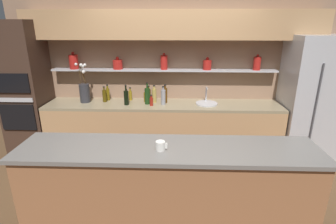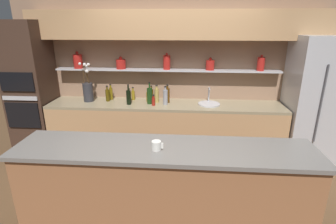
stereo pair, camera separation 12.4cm
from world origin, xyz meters
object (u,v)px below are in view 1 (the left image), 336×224
Objects in this scene: oven_tower at (26,92)px; bottle_wine_10 at (126,97)px; sink_fixture at (207,103)px; bottle_oil_9 at (105,96)px; bottle_spirit_11 at (163,97)px; bottle_spirit_8 at (165,95)px; bottle_oil_2 at (149,95)px; bottle_sauce_5 at (151,101)px; flower_vase at (85,91)px; bottle_spirit_1 at (154,95)px; bottle_wine_7 at (147,96)px; bottle_oil_0 at (108,94)px; bottle_oil_3 at (146,97)px; coffee_mug at (160,146)px; bottle_oil_6 at (130,95)px; refrigerator at (314,102)px; bottle_oil_4 at (127,97)px.

bottle_wine_10 is at bearing -2.79° from oven_tower.
sink_fixture is 1.33× the size of bottle_oil_9.
bottle_spirit_8 is at bearing 77.77° from bottle_spirit_11.
bottle_oil_2 is 1.48× the size of bottle_sauce_5.
bottle_spirit_1 is (1.10, 0.03, -0.06)m from flower_vase.
sink_fixture is at bearing -3.99° from bottle_spirit_1.
bottle_spirit_8 is 0.61m from bottle_wine_10.
flower_vase is 1.01m from bottle_oil_2.
bottle_wine_7 reaches higher than bottle_spirit_8.
bottle_oil_0 is 0.93× the size of bottle_spirit_1.
oven_tower reaches higher than bottle_oil_3.
bottle_wine_7 is (1.00, -0.06, -0.05)m from flower_vase.
bottle_oil_2 is 0.80× the size of bottle_wine_10.
oven_tower reaches higher than bottle_wine_10.
bottle_wine_10 is at bearing 110.65° from coffee_mug.
bottle_spirit_1 reaches higher than bottle_oil_6.
bottle_spirit_11 is (-0.67, -0.05, 0.10)m from sink_fixture.
bottle_spirit_8 reaches higher than bottle_oil_2.
bottle_sauce_5 is (-0.85, -0.11, 0.05)m from sink_fixture.
bottle_wine_7 is (-0.00, -0.18, 0.03)m from bottle_oil_2.
bottle_oil_0 is 1.22× the size of bottle_oil_6.
bottle_oil_2 is at bearing -0.70° from bottle_oil_0.
refrigerator is 6.82× the size of bottle_spirit_8.
bottle_wine_10 is 1.80m from coffee_mug.
bottle_oil_4 is (-0.44, -0.01, -0.03)m from bottle_spirit_1.
sink_fixture is 1.54× the size of bottle_oil_4.
bottle_spirit_11 is at bearing 3.98° from bottle_wine_10.
bottle_oil_6 is 0.74× the size of bottle_spirit_8.
bottle_spirit_1 reaches higher than bottle_oil_4.
oven_tower reaches higher than coffee_mug.
refrigerator is at bearing -2.75° from bottle_oil_3.
bottle_wine_7 reaches higher than bottle_wine_10.
refrigerator reaches higher than flower_vase.
bottle_oil_6 is 0.74× the size of bottle_spirit_11.
sink_fixture is at bearing 178.29° from refrigerator.
oven_tower is at bearing -173.76° from bottle_oil_6.
oven_tower is 20.24× the size of coffee_mug.
bottle_oil_2 is at bearing 104.19° from bottle_sauce_5.
bottle_sauce_5 is 1.57× the size of coffee_mug.
bottle_sauce_5 is (1.07, -0.14, -0.11)m from flower_vase.
refrigerator is 9.00× the size of bottle_oil_4.
bottle_spirit_11 is (0.24, -0.19, 0.02)m from bottle_oil_2.
coffee_mug is (-2.22, -1.72, 0.08)m from refrigerator.
bottle_oil_9 is (-3.23, 0.11, 0.04)m from refrigerator.
bottle_oil_0 is at bearing 174.20° from bottle_spirit_8.
bottle_wine_7 reaches higher than bottle_oil_9.
bottle_oil_0 is 0.82× the size of bottle_wine_10.
bottle_spirit_8 is (1.27, 0.03, -0.06)m from flower_vase.
sink_fixture reaches higher than bottle_oil_3.
bottle_oil_6 is (-0.31, 0.02, -0.02)m from bottle_oil_2.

